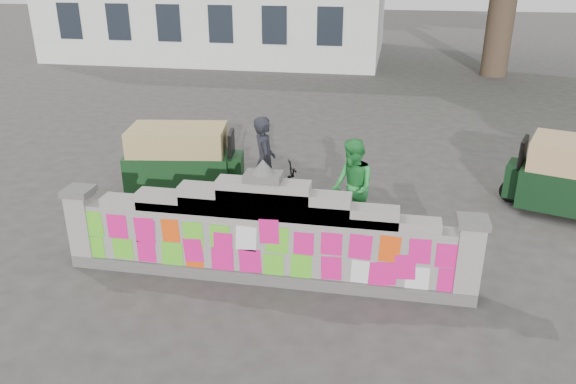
# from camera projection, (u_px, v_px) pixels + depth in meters

# --- Properties ---
(ground) EXTENTS (100.00, 100.00, 0.00)m
(ground) POSITION_uv_depth(u_px,v_px,m) (265.00, 279.00, 8.88)
(ground) COLOR #383533
(ground) RESTS_ON ground
(parapet_wall) EXTENTS (6.48, 0.44, 2.01)m
(parapet_wall) POSITION_uv_depth(u_px,v_px,m) (264.00, 237.00, 8.59)
(parapet_wall) COLOR #4C4C49
(parapet_wall) RESTS_ON ground
(cyclist_bike) EXTENTS (2.10, 1.39, 1.04)m
(cyclist_bike) POSITION_uv_depth(u_px,v_px,m) (265.00, 192.00, 10.84)
(cyclist_bike) COLOR black
(cyclist_bike) RESTS_ON ground
(cyclist_rider) EXTENTS (0.63, 0.76, 1.77)m
(cyclist_rider) POSITION_uv_depth(u_px,v_px,m) (265.00, 174.00, 10.70)
(cyclist_rider) COLOR black
(cyclist_rider) RESTS_ON ground
(pedestrian) EXTENTS (0.98, 1.07, 1.78)m
(pedestrian) POSITION_uv_depth(u_px,v_px,m) (352.00, 188.00, 10.06)
(pedestrian) COLOR green
(pedestrian) RESTS_ON ground
(rickshaw_left) EXTENTS (2.61, 1.51, 1.41)m
(rickshaw_left) POSITION_uv_depth(u_px,v_px,m) (182.00, 158.00, 12.04)
(rickshaw_left) COLOR #113415
(rickshaw_left) RESTS_ON ground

